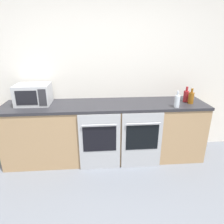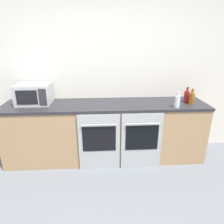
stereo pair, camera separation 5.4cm
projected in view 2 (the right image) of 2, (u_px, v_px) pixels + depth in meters
wall_back at (104, 74)px, 3.18m from camera, size 10.00×0.06×2.60m
counter_back at (106, 131)px, 3.15m from camera, size 3.05×0.66×0.91m
oven_left at (99, 142)px, 2.84m from camera, size 0.59×0.06×0.87m
oven_right at (141, 141)px, 2.87m from camera, size 0.59×0.06×0.87m
microwave at (34, 94)px, 2.95m from camera, size 0.48×0.38×0.30m
bottle_amber at (192, 98)px, 2.95m from camera, size 0.08×0.08×0.23m
bottle_clear at (177, 101)px, 2.79m from camera, size 0.07×0.07×0.24m
bottle_red at (187, 96)px, 3.04m from camera, size 0.08×0.08×0.23m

